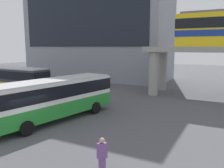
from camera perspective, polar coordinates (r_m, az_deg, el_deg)
name	(u,v)px	position (r m, az deg, el deg)	size (l,w,h in m)	color
ground_plane	(99,102)	(24.63, -3.09, -4.43)	(120.00, 120.00, 0.00)	#515156
station_building	(97,19)	(44.36, -3.52, 15.26)	(25.72, 10.39, 21.20)	gray
bus_main	(52,96)	(18.73, -14.11, -2.71)	(4.51, 11.32, 3.22)	#268C33
bus_secondary	(10,77)	(31.78, -23.35, 1.51)	(11.10, 2.95, 3.22)	orange
pedestrian_by_bike_rack	(102,158)	(10.86, -2.39, -17.42)	(0.39, 0.47, 1.80)	#724C8C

